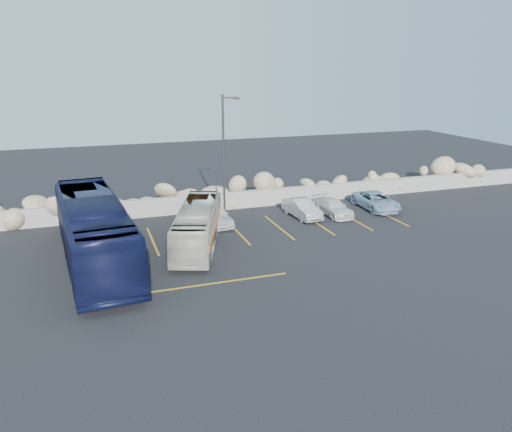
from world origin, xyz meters
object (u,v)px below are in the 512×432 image
object	(u,v)px
vintage_bus	(197,226)
car_d	(376,201)
lamppost	(224,155)
tour_coach	(94,231)
car_c	(333,207)
car_b	(302,208)
car_a	(215,215)

from	to	relation	value
vintage_bus	car_d	xyz separation A→B (m)	(13.43, 3.19, -0.58)
lamppost	vintage_bus	size ratio (longest dim) A/B	0.95
vintage_bus	tour_coach	world-z (taller)	tour_coach
vintage_bus	car_c	bearing A→B (deg)	35.12
lamppost	car_d	world-z (taller)	lamppost
car_c	car_d	world-z (taller)	car_d
car_b	car_d	xyz separation A→B (m)	(5.70, 0.10, -0.01)
vintage_bus	tour_coach	size ratio (longest dim) A/B	0.68
lamppost	car_c	xyz separation A→B (m)	(7.17, -1.21, -3.76)
car_c	car_d	distance (m)	3.53
car_d	lamppost	bearing A→B (deg)	176.90
vintage_bus	car_d	size ratio (longest dim) A/B	1.97
tour_coach	car_c	distance (m)	15.87
lamppost	car_a	xyz separation A→B (m)	(-0.88, -0.67, -3.66)
car_b	car_c	distance (m)	2.19
tour_coach	car_b	world-z (taller)	tour_coach
vintage_bus	car_a	distance (m)	3.92
lamppost	car_a	world-z (taller)	lamppost
car_d	vintage_bus	bearing A→B (deg)	-164.98
tour_coach	car_b	size ratio (longest dim) A/B	3.39
car_b	car_d	world-z (taller)	car_b
lamppost	vintage_bus	bearing A→B (deg)	-123.91
tour_coach	vintage_bus	bearing A→B (deg)	4.00
tour_coach	car_a	size ratio (longest dim) A/B	3.30
vintage_bus	car_b	bearing A→B (deg)	40.75
vintage_bus	tour_coach	xyz separation A→B (m)	(-5.46, -0.86, 0.56)
vintage_bus	car_c	world-z (taller)	vintage_bus
lamppost	car_a	bearing A→B (deg)	-142.76
tour_coach	car_d	size ratio (longest dim) A/B	2.91
tour_coach	car_a	bearing A→B (deg)	25.32
vintage_bus	car_d	bearing A→B (deg)	32.32
car_b	car_c	size ratio (longest dim) A/B	1.00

